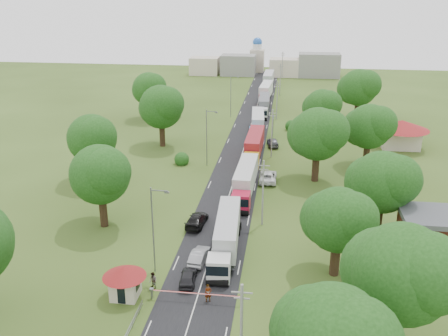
% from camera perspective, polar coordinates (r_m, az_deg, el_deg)
% --- Properties ---
extents(ground, '(260.00, 260.00, 0.00)m').
position_cam_1_polar(ground, '(73.13, 0.38, -3.82)').
color(ground, '#334818').
rests_on(ground, ground).
extents(road, '(8.00, 200.00, 0.04)m').
position_cam_1_polar(road, '(91.66, 1.95, 1.21)').
color(road, black).
rests_on(road, ground).
extents(boom_barrier, '(9.22, 0.35, 1.18)m').
position_cam_1_polar(boom_barrier, '(51.26, -4.79, -14.08)').
color(boom_barrier, slate).
rests_on(boom_barrier, ground).
extents(guard_booth, '(4.40, 4.40, 3.45)m').
position_cam_1_polar(guard_booth, '(51.99, -11.29, -12.23)').
color(guard_booth, beige).
rests_on(guard_booth, ground).
extents(info_sign, '(0.12, 3.10, 4.10)m').
position_cam_1_polar(info_sign, '(104.82, 5.63, 5.27)').
color(info_sign, slate).
rests_on(info_sign, ground).
extents(pole_0, '(1.60, 0.24, 9.00)m').
position_cam_1_polar(pole_0, '(40.14, 1.99, -18.33)').
color(pole_0, gray).
rests_on(pole_0, ground).
extents(pole_1, '(1.60, 0.24, 9.00)m').
position_cam_1_polar(pole_1, '(64.43, 4.47, -2.76)').
color(pole_1, gray).
rests_on(pole_1, ground).
extents(pole_2, '(1.60, 0.24, 9.00)m').
position_cam_1_polar(pole_2, '(90.87, 5.51, 4.05)').
color(pole_2, gray).
rests_on(pole_2, ground).
extents(pole_3, '(1.60, 0.24, 9.00)m').
position_cam_1_polar(pole_3, '(118.04, 6.08, 7.76)').
color(pole_3, gray).
rests_on(pole_3, ground).
extents(pole_4, '(1.60, 0.24, 9.00)m').
position_cam_1_polar(pole_4, '(145.52, 6.44, 10.08)').
color(pole_4, gray).
rests_on(pole_4, ground).
extents(pole_5, '(1.60, 0.24, 9.00)m').
position_cam_1_polar(pole_5, '(173.17, 6.69, 11.66)').
color(pole_5, gray).
rests_on(pole_5, ground).
extents(lamp_0, '(2.03, 0.22, 10.00)m').
position_cam_1_polar(lamp_0, '(53.98, -7.99, -6.61)').
color(lamp_0, slate).
rests_on(lamp_0, ground).
extents(lamp_1, '(2.03, 0.22, 10.00)m').
position_cam_1_polar(lamp_1, '(85.92, -1.90, 3.79)').
color(lamp_1, slate).
rests_on(lamp_1, ground).
extents(lamp_2, '(2.03, 0.22, 10.00)m').
position_cam_1_polar(lamp_2, '(119.59, 0.85, 8.46)').
color(lamp_2, slate).
rests_on(lamp_2, ground).
extents(tree_1, '(9.60, 9.60, 12.05)m').
position_cam_1_polar(tree_1, '(43.59, 19.66, -11.18)').
color(tree_1, '#382616').
rests_on(tree_1, ground).
extents(tree_2, '(8.00, 8.00, 10.10)m').
position_cam_1_polar(tree_2, '(53.97, 12.91, -5.72)').
color(tree_2, '#382616').
rests_on(tree_2, ground).
extents(tree_3, '(8.80, 8.80, 11.07)m').
position_cam_1_polar(tree_3, '(63.71, 17.60, -1.49)').
color(tree_3, '#382616').
rests_on(tree_3, ground).
extents(tree_4, '(9.60, 9.60, 12.05)m').
position_cam_1_polar(tree_4, '(79.68, 10.65, 3.87)').
color(tree_4, '#382616').
rests_on(tree_4, ground).
extents(tree_5, '(8.80, 8.80, 11.07)m').
position_cam_1_polar(tree_5, '(88.48, 16.24, 4.60)').
color(tree_5, '#382616').
rests_on(tree_5, ground).
extents(tree_6, '(8.00, 8.00, 10.10)m').
position_cam_1_polar(tree_6, '(104.28, 11.12, 6.94)').
color(tree_6, '#382616').
rests_on(tree_6, ground).
extents(tree_7, '(9.60, 9.60, 12.05)m').
position_cam_1_polar(tree_7, '(119.56, 15.15, 8.89)').
color(tree_7, '#382616').
rests_on(tree_7, ground).
extents(tree_10, '(8.80, 8.80, 11.07)m').
position_cam_1_polar(tree_10, '(65.10, -13.95, -0.66)').
color(tree_10, '#382616').
rests_on(tree_10, ground).
extents(tree_11, '(8.80, 8.80, 11.07)m').
position_cam_1_polar(tree_11, '(80.83, -14.83, 3.31)').
color(tree_11, '#382616').
rests_on(tree_11, ground).
extents(tree_12, '(9.60, 9.60, 12.05)m').
position_cam_1_polar(tree_12, '(97.16, -7.19, 6.97)').
color(tree_12, '#382616').
rests_on(tree_12, ground).
extents(tree_13, '(8.80, 8.80, 11.07)m').
position_cam_1_polar(tree_13, '(118.23, -8.56, 8.93)').
color(tree_13, '#382616').
rests_on(tree_13, ground).
extents(house_brick, '(8.60, 6.60, 5.20)m').
position_cam_1_polar(house_brick, '(63.19, 23.17, -6.94)').
color(house_brick, maroon).
rests_on(house_brick, ground).
extents(house_cream, '(10.08, 10.08, 5.80)m').
position_cam_1_polar(house_cream, '(102.11, 19.60, 4.16)').
color(house_cream, beige).
rests_on(house_cream, ground).
extents(distant_town, '(52.00, 8.00, 8.00)m').
position_cam_1_polar(distant_town, '(178.43, 5.13, 11.57)').
color(distant_town, gray).
rests_on(distant_town, ground).
extents(church, '(5.00, 5.00, 12.30)m').
position_cam_1_polar(church, '(186.34, 3.80, 12.56)').
color(church, beige).
rests_on(church, ground).
extents(truck_0, '(3.26, 14.89, 4.11)m').
position_cam_1_polar(truck_0, '(58.93, 0.28, -7.67)').
color(truck_0, silver).
rests_on(truck_0, ground).
extents(truck_1, '(2.88, 15.16, 4.20)m').
position_cam_1_polar(truck_1, '(74.73, 2.44, -1.45)').
color(truck_1, '#B41434').
rests_on(truck_1, ground).
extents(truck_2, '(2.84, 15.48, 4.29)m').
position_cam_1_polar(truck_2, '(90.89, 3.47, 2.53)').
color(truck_2, gold).
rests_on(truck_2, ground).
extents(truck_3, '(3.34, 14.87, 4.10)m').
position_cam_1_polar(truck_3, '(106.98, 3.85, 5.16)').
color(truck_3, '#1B64A4').
rests_on(truck_3, ground).
extents(truck_4, '(2.93, 14.74, 4.08)m').
position_cam_1_polar(truck_4, '(123.84, 4.59, 7.20)').
color(truck_4, white).
rests_on(truck_4, ground).
extents(truck_5, '(3.36, 15.60, 4.31)m').
position_cam_1_polar(truck_5, '(139.21, 4.80, 8.68)').
color(truck_5, maroon).
rests_on(truck_5, ground).
extents(truck_6, '(2.91, 15.78, 4.37)m').
position_cam_1_polar(truck_6, '(157.37, 5.09, 10.00)').
color(truck_6, '#296A28').
rests_on(truck_6, ground).
extents(car_lane_front, '(1.97, 4.23, 1.40)m').
position_cam_1_polar(car_lane_front, '(54.01, -4.13, -12.35)').
color(car_lane_front, black).
rests_on(car_lane_front, ground).
extents(car_lane_mid, '(2.07, 4.71, 1.50)m').
position_cam_1_polar(car_lane_mid, '(57.66, -2.81, -9.99)').
color(car_lane_mid, '#92949A').
rests_on(car_lane_mid, ground).
extents(car_lane_rear, '(2.62, 5.56, 1.57)m').
position_cam_1_polar(car_lane_rear, '(65.76, -3.15, -5.96)').
color(car_lane_rear, black).
rests_on(car_lane_rear, ground).
extents(car_verge_near, '(2.78, 5.91, 1.63)m').
position_cam_1_polar(car_verge_near, '(80.49, 5.05, -0.97)').
color(car_verge_near, white).
rests_on(car_verge_near, ground).
extents(car_verge_far, '(2.72, 5.10, 1.65)m').
position_cam_1_polar(car_verge_far, '(98.34, 5.59, 2.95)').
color(car_verge_far, '#4E4F55').
rests_on(car_verge_far, ground).
extents(pedestrian_near, '(0.80, 0.65, 1.91)m').
position_cam_1_polar(pedestrian_near, '(51.00, -1.82, -14.13)').
color(pedestrian_near, gray).
rests_on(pedestrian_near, ground).
extents(pedestrian_booth, '(1.15, 1.10, 1.86)m').
position_cam_1_polar(pedestrian_booth, '(53.37, -8.11, -12.66)').
color(pedestrian_booth, gray).
rests_on(pedestrian_booth, ground).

